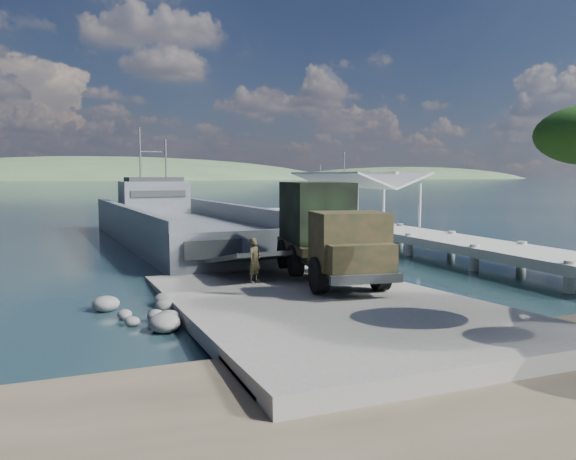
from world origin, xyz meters
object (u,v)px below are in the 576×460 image
Objects in this scene: pier at (363,219)px; military_truck at (326,230)px; soldier at (255,270)px; sailboat_far at (320,215)px; landing_craft at (182,232)px; sailboat_near at (345,222)px.

pier reaches higher than military_truck.
soldier is (-3.91, -1.86, -1.22)m from military_truck.
sailboat_far is (6.15, 21.10, -1.26)m from pier.
sailboat_near is (17.53, 7.71, -0.41)m from landing_craft.
sailboat_near is at bearing -83.63° from sailboat_far.
sailboat_near is 1.17× the size of sailboat_far.
pier is 23.23m from soldier.
sailboat_far reaches higher than pier.
sailboat_near reaches higher than soldier.
pier is at bearing 17.03° from soldier.
pier is 6.91× the size of sailboat_far.
pier is 22.02m from sailboat_far.
pier reaches higher than soldier.
sailboat_near reaches higher than pier.
military_truck is at bearing -85.68° from landing_craft.
landing_craft is 19.41m from military_truck.
pier is 19.41m from military_truck.
sailboat_far is at bearing 73.80° from military_truck.
pier is 1.31× the size of landing_craft.
landing_craft is (-13.51, 3.09, -0.79)m from pier.
sailboat_far is at bearing 38.95° from landing_craft.
military_truck is 1.25× the size of sailboat_near.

